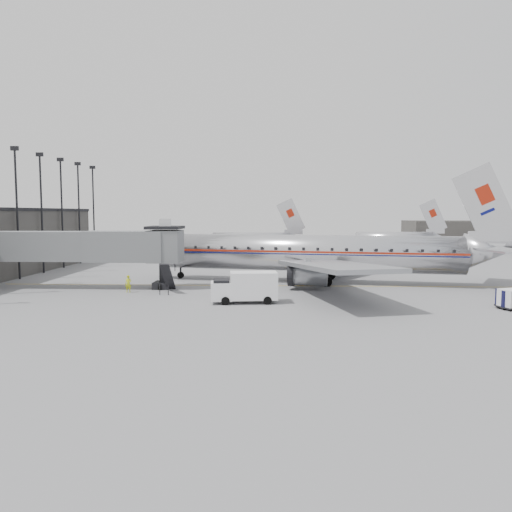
% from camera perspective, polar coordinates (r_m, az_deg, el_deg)
% --- Properties ---
extents(ground, '(160.00, 160.00, 0.00)m').
position_cam_1_polar(ground, '(46.99, -0.53, -4.46)').
color(ground, slate).
rests_on(ground, ground).
extents(hangar, '(30.00, 12.00, 6.00)m').
position_cam_1_polar(hangar, '(114.61, 24.26, 2.20)').
color(hangar, '#353230').
rests_on(hangar, ground).
extents(apron_line, '(60.00, 0.15, 0.01)m').
position_cam_1_polar(apron_line, '(52.86, 3.06, -3.41)').
color(apron_line, gold).
rests_on(apron_line, ground).
extents(jet_bridge, '(21.00, 6.20, 7.10)m').
position_cam_1_polar(jet_bridge, '(53.58, -18.41, 0.95)').
color(jet_bridge, slate).
rests_on(jet_bridge, ground).
extents(floodlight_masts, '(0.90, 42.25, 15.25)m').
position_cam_1_polar(floodlight_masts, '(66.40, -24.44, 5.10)').
color(floodlight_masts, black).
rests_on(floodlight_masts, ground).
extents(distant_aircraft_near, '(16.39, 3.20, 10.26)m').
position_cam_1_polar(distant_aircraft_near, '(88.53, -0.29, 1.77)').
color(distant_aircraft_near, silver).
rests_on(distant_aircraft_near, ground).
extents(distant_aircraft_mid, '(16.39, 3.20, 10.26)m').
position_cam_1_polar(distant_aircraft_mid, '(94.96, 15.71, 1.80)').
color(distant_aircraft_mid, silver).
rests_on(distant_aircraft_mid, ground).
extents(airliner, '(40.47, 37.19, 12.89)m').
position_cam_1_polar(airliner, '(55.37, 6.98, 0.32)').
color(airliner, silver).
rests_on(airliner, ground).
extents(service_van, '(5.84, 2.77, 2.65)m').
position_cam_1_polar(service_van, '(42.74, -1.26, -3.52)').
color(service_van, white).
rests_on(service_van, ground).
extents(baggage_cart_navy, '(2.04, 1.60, 1.54)m').
position_cam_1_polar(baggage_cart_navy, '(45.11, 27.11, -4.36)').
color(baggage_cart_navy, black).
rests_on(baggage_cart_navy, ground).
extents(ramp_worker, '(0.63, 0.43, 1.68)m').
position_cam_1_polar(ramp_worker, '(49.89, -14.39, -3.09)').
color(ramp_worker, '#B7C316').
rests_on(ramp_worker, ground).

